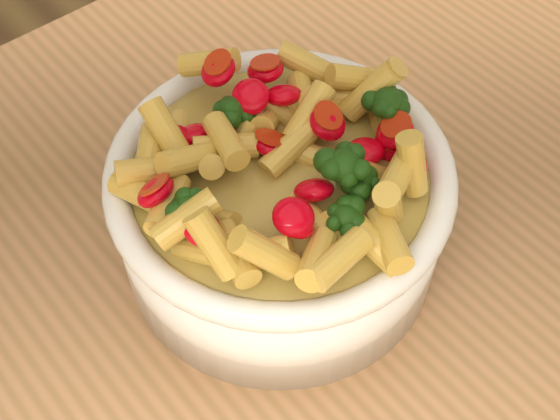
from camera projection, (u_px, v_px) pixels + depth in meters
table at (311, 405)px, 0.60m from camera, size 1.20×0.80×0.90m
serving_bowl at (280, 209)px, 0.52m from camera, size 0.23×0.23×0.10m
pasta_salad at (280, 150)px, 0.48m from camera, size 0.18×0.18×0.04m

